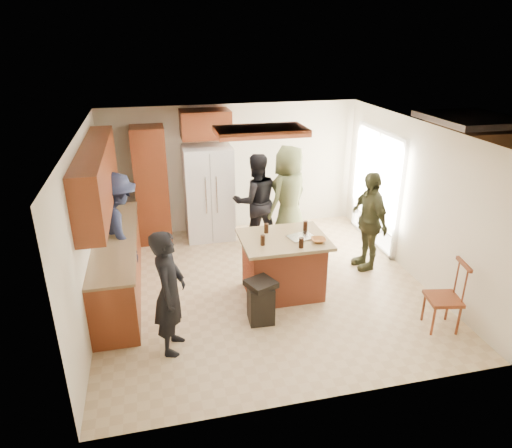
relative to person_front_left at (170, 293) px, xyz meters
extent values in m
plane|color=tan|center=(1.48, 1.22, -0.82)|extent=(5.00, 5.00, 0.00)
plane|color=white|center=(1.48, 1.22, 1.68)|extent=(5.00, 5.00, 0.00)
plane|color=beige|center=(1.48, 3.72, 0.43)|extent=(5.00, 0.00, 5.00)
plane|color=beige|center=(1.48, -1.28, 0.43)|extent=(5.00, 0.00, 5.00)
plane|color=beige|center=(-1.02, 1.22, 0.43)|extent=(0.00, 5.00, 5.00)
plane|color=beige|center=(3.98, 1.22, 0.43)|extent=(0.00, 5.00, 5.00)
cube|color=white|center=(3.96, 2.42, 0.23)|extent=(0.02, 1.60, 2.10)
cube|color=white|center=(3.94, 2.42, 0.23)|extent=(0.08, 1.72, 2.10)
cube|color=maroon|center=(1.48, 1.42, 1.62)|extent=(1.30, 0.70, 0.10)
cube|color=white|center=(1.48, 1.42, 1.56)|extent=(1.10, 0.50, 0.02)
cube|color=olive|center=(5.48, 2.42, -0.87)|extent=(3.00, 3.00, 0.10)
cube|color=#593319|center=(6.18, 3.02, 0.18)|extent=(1.40, 1.60, 2.00)
imported|color=black|center=(0.00, 0.00, 0.00)|extent=(0.57, 0.69, 1.63)
imported|color=black|center=(1.72, 2.75, 0.07)|extent=(0.89, 0.59, 1.77)
imported|color=#3E4427|center=(2.33, 2.68, 0.13)|extent=(1.10, 1.03, 1.90)
imported|color=#35351F|center=(3.36, 1.49, 0.03)|extent=(0.58, 1.03, 1.69)
imported|color=#1A1E34|center=(-0.66, 1.90, 0.09)|extent=(0.92, 1.29, 1.82)
cube|color=maroon|center=(-0.72, 1.62, -0.38)|extent=(0.60, 3.00, 0.88)
cube|color=#846B4C|center=(-0.72, 1.62, 0.08)|extent=(0.64, 3.00, 0.04)
cube|color=maroon|center=(-0.84, 1.62, 1.06)|extent=(0.35, 3.00, 0.85)
cube|color=maroon|center=(-0.12, 3.42, 0.28)|extent=(0.60, 0.60, 2.20)
cube|color=maroon|center=(0.93, 3.42, 1.38)|extent=(0.90, 0.60, 0.50)
cube|color=white|center=(0.93, 3.34, 0.08)|extent=(0.90, 0.72, 1.80)
cube|color=gray|center=(0.93, 2.97, 0.08)|extent=(0.01, 0.01, 1.71)
cylinder|color=silver|center=(0.83, 2.95, 0.17)|extent=(0.02, 0.02, 0.70)
cylinder|color=silver|center=(1.03, 2.95, 0.17)|extent=(0.02, 0.02, 0.70)
cube|color=#A9482B|center=(1.74, 0.98, -0.38)|extent=(1.10, 0.85, 0.88)
cube|color=olive|center=(1.74, 0.98, 0.09)|extent=(1.28, 1.03, 0.05)
cube|color=silver|center=(1.99, 0.93, 0.12)|extent=(0.43, 0.36, 0.02)
imported|color=brown|center=(2.19, 0.73, 0.14)|extent=(0.24, 0.24, 0.05)
cylinder|color=black|center=(1.37, 0.82, 0.19)|extent=(0.07, 0.07, 0.15)
cylinder|color=black|center=(1.53, 1.22, 0.19)|extent=(0.07, 0.07, 0.15)
cylinder|color=black|center=(2.14, 1.17, 0.19)|extent=(0.07, 0.07, 0.15)
cylinder|color=black|center=(1.88, 0.61, 0.19)|extent=(0.07, 0.07, 0.15)
cube|color=black|center=(1.23, 0.32, -0.54)|extent=(0.36, 0.36, 0.55)
cube|color=black|center=(1.23, 0.32, -0.23)|extent=(0.47, 0.47, 0.08)
cube|color=maroon|center=(3.57, -0.39, -0.37)|extent=(0.49, 0.49, 0.05)
cylinder|color=maroon|center=(3.37, -0.52, -0.60)|extent=(0.04, 0.04, 0.44)
cylinder|color=maroon|center=(3.71, -0.58, -0.60)|extent=(0.04, 0.04, 0.44)
cylinder|color=maroon|center=(3.44, -0.19, -0.60)|extent=(0.04, 0.04, 0.44)
cylinder|color=maroon|center=(3.77, -0.25, -0.60)|extent=(0.04, 0.04, 0.44)
cube|color=maroon|center=(3.76, -0.42, 0.15)|extent=(0.12, 0.40, 0.05)
cylinder|color=maroon|center=(3.74, -0.54, -0.10)|extent=(0.03, 0.03, 0.50)
cylinder|color=maroon|center=(3.78, -0.30, -0.10)|extent=(0.03, 0.03, 0.50)
camera|label=1|loc=(-0.06, -4.90, 2.94)|focal=32.00mm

